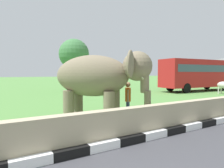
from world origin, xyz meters
TOP-DOWN VIEW (x-y plane):
  - striped_curb at (-0.35, 3.92)m, footprint 16.20×0.20m
  - barrier_parapet at (2.00, 4.22)m, footprint 28.00×0.36m
  - elephant at (2.31, 6.59)m, footprint 3.82×3.85m
  - person_handler at (3.57, 6.42)m, footprint 0.43×0.57m
  - bus_red at (18.56, 13.52)m, footprint 9.78×3.18m
  - tree_distant at (6.05, 19.65)m, footprint 3.20×3.20m

SIDE VIEW (x-z plane):
  - striped_curb at x=-0.35m, z-range 0.00..0.24m
  - barrier_parapet at x=2.00m, z-range 0.00..1.00m
  - person_handler at x=3.57m, z-range 0.10..1.75m
  - elephant at x=2.31m, z-range 0.44..3.33m
  - bus_red at x=18.56m, z-range 0.33..3.83m
  - tree_distant at x=6.05m, z-range 1.20..6.88m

